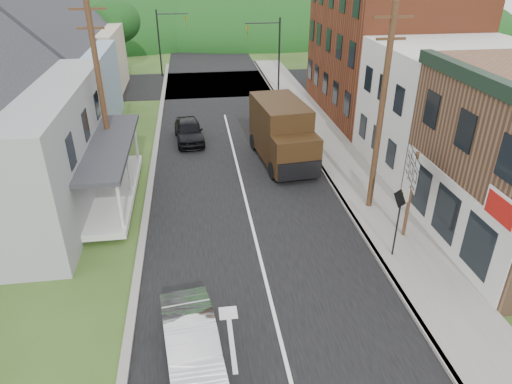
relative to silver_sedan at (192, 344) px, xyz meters
name	(u,v)px	position (x,y,z in m)	size (l,w,h in m)	color
ground	(261,263)	(2.68, 4.45, -0.69)	(120.00, 120.00, 0.00)	#2D4719
road	(236,159)	(2.68, 14.45, -0.69)	(9.00, 90.00, 0.02)	black
cross_road	(217,84)	(2.68, 31.45, -0.69)	(60.00, 9.00, 0.02)	black
sidewalk_right	(345,166)	(8.58, 12.45, -0.62)	(2.80, 55.00, 0.15)	slate
curb_right	(321,168)	(7.23, 12.45, -0.62)	(0.20, 55.00, 0.15)	slate
curb_left	(151,178)	(-1.97, 12.45, -0.63)	(0.30, 55.00, 0.12)	slate
storefront_white	(452,109)	(13.98, 11.95, 2.56)	(8.00, 7.00, 6.50)	silver
storefront_red	(387,43)	(13.98, 21.45, 4.31)	(8.00, 12.00, 10.00)	brown
house_blue	(54,73)	(-8.32, 21.45, 3.00)	(7.14, 8.16, 7.28)	#8297B1
house_cream	(75,47)	(-8.82, 30.45, 3.00)	(7.14, 8.16, 7.28)	beige
utility_pole_right	(381,112)	(8.28, 7.95, 3.96)	(1.60, 0.26, 9.00)	#472D19
utility_pole_left	(101,93)	(-3.82, 12.45, 3.96)	(1.60, 0.26, 9.00)	#472D19
traffic_signal_right	(271,47)	(6.98, 27.95, 3.06)	(2.87, 0.20, 6.00)	black
traffic_signal_left	(166,35)	(-1.63, 34.95, 3.06)	(2.87, 0.20, 6.00)	black
tree_left_d	(114,21)	(-6.32, 36.45, 4.19)	(4.80, 4.80, 6.94)	#382616
forested_ridge	(205,34)	(2.68, 59.45, -0.69)	(90.00, 30.00, 16.00)	#103712
silver_sedan	(192,344)	(0.00, 0.00, 0.00)	(1.47, 4.22, 1.39)	silver
dark_sedan	(189,131)	(0.07, 17.57, 0.00)	(1.65, 4.09, 1.39)	black
delivery_van	(282,133)	(5.26, 13.77, 1.00)	(3.03, 6.21, 3.35)	black
route_sign_cluster	(411,183)	(8.76, 5.38, 1.87)	(0.62, 2.07, 3.72)	#472D19
warning_sign	(398,214)	(7.77, 4.09, 1.30)	(0.18, 0.79, 2.89)	black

